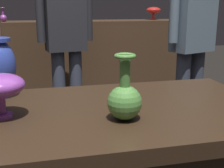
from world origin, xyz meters
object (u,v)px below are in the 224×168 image
vase_tall_behind (0,87)px  shelf_vase_left (3,17)px  visitor_center_back (66,33)px  visitor_near_right (193,31)px  shelf_vase_far_right (153,11)px  vase_centerpiece (125,99)px

vase_tall_behind → shelf_vase_left: shelf_vase_left is taller
shelf_vase_left → visitor_center_back: visitor_center_back is taller
visitor_center_back → visitor_near_right: (0.92, -0.45, 0.04)m
vase_tall_behind → shelf_vase_far_right: shelf_vase_far_right is taller
vase_centerpiece → shelf_vase_far_right: shelf_vase_far_right is taller
vase_centerpiece → shelf_vase_left: bearing=103.9°
visitor_center_back → visitor_near_right: visitor_near_right is taller
vase_tall_behind → vase_centerpiece: bearing=-15.5°
vase_tall_behind → shelf_vase_left: 2.22m
visitor_near_right → visitor_center_back: bearing=-45.2°
visitor_center_back → shelf_vase_far_right: bearing=-156.6°
shelf_vase_far_right → shelf_vase_left: 1.56m
vase_centerpiece → visitor_center_back: bearing=91.0°
vase_centerpiece → shelf_vase_left: (-0.57, 2.31, 0.17)m
visitor_near_right → shelf_vase_far_right: bearing=-114.4°
vase_centerpiece → shelf_vase_left: shelf_vase_left is taller
visitor_near_right → shelf_vase_left: bearing=-54.7°
shelf_vase_far_right → shelf_vase_left: shelf_vase_far_right is taller
shelf_vase_left → shelf_vase_far_right: bearing=2.0°
visitor_center_back → visitor_near_right: size_ratio=0.97×
vase_tall_behind → shelf_vase_far_right: (1.36, 2.26, 0.19)m
vase_centerpiece → visitor_near_right: 1.55m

